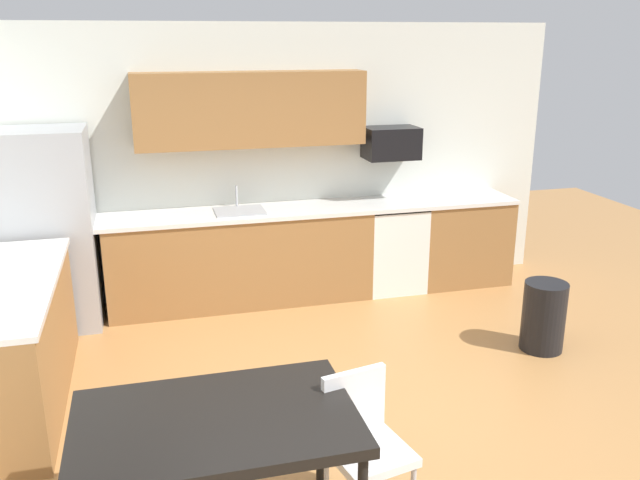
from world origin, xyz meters
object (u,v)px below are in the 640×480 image
Objects in this scene: oven_range at (391,246)px; chair_near_table at (363,437)px; microwave at (391,143)px; trash_bin at (544,316)px; refrigerator at (50,230)px; dining_table at (216,428)px.

chair_near_table is at bearing -113.19° from oven_range.
microwave is 2.31m from trash_bin.
microwave is 0.90× the size of trash_bin.
chair_near_table is 2.67m from trash_bin.
refrigerator is at bearing 157.95° from trash_bin.
trash_bin is (2.14, 1.58, -0.20)m from chair_near_table.
microwave is 4.15m from dining_table.
chair_near_table is (-1.41, -3.39, -1.02)m from microwave.
refrigerator reaches higher than microwave.
refrigerator is 3.44m from dining_table.
trash_bin is at bearing -22.05° from refrigerator.
oven_range is 1.52× the size of trash_bin.
trash_bin is (2.92, 1.62, -0.41)m from dining_table.
microwave is at bearing 111.92° from trash_bin.
microwave is (3.30, 0.18, 0.62)m from refrigerator.
microwave is at bearing 67.43° from chair_near_table.
trash_bin is at bearing 36.47° from chair_near_table.
microwave is 0.64× the size of chair_near_table.
chair_near_table is (0.78, 0.04, -0.21)m from dining_table.
chair_near_table is at bearing -143.53° from trash_bin.
oven_range is at bearing 1.39° from refrigerator.
oven_range reaches higher than chair_near_table.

